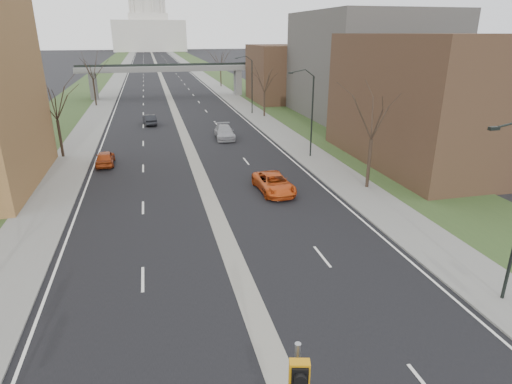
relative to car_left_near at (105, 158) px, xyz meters
name	(u,v)px	position (x,y,z in m)	size (l,w,h in m)	color
road_surface	(158,70)	(8.52, 115.93, -0.71)	(20.00, 600.00, 0.01)	black
median_strip	(158,70)	(8.52, 115.93, -0.72)	(1.20, 600.00, 0.02)	gray
sidewalk_right	(193,69)	(20.52, 115.93, -0.66)	(4.00, 600.00, 0.12)	gray
sidewalk_left	(122,70)	(-3.48, 115.93, -0.66)	(4.00, 600.00, 0.12)	gray
grass_verge_right	(210,69)	(26.52, 115.93, -0.67)	(8.00, 600.00, 0.10)	#2B421E
grass_verge_left	(104,71)	(-9.48, 115.93, -0.67)	(8.00, 600.00, 0.10)	#2B421E
commercial_block_near	(447,100)	(32.52, -6.07, 5.28)	(16.00, 20.00, 12.00)	#4D3524
commercial_block_mid	(367,66)	(36.52, 17.93, 6.78)	(18.00, 22.00, 15.00)	#55524D
commercial_block_far	(290,73)	(30.52, 35.93, 4.28)	(14.00, 14.00, 10.00)	#4D3524
pedestrian_bridge	(167,72)	(8.52, 45.93, 4.13)	(34.00, 3.00, 6.45)	slate
capitol	(148,23)	(8.52, 285.93, 17.88)	(48.00, 42.00, 55.75)	silver
streetlight_mid	(305,89)	(19.51, -2.07, 6.24)	(2.61, 0.20, 8.70)	black
streetlight_far	(247,68)	(19.51, 23.93, 6.24)	(2.61, 0.20, 8.70)	black
tree_left_b	(53,96)	(-4.48, 3.93, 5.51)	(6.75, 6.75, 8.81)	#382B21
tree_left_c	(91,64)	(-4.48, 37.93, 6.33)	(7.65, 7.65, 9.99)	#382B21
tree_right_a	(374,107)	(21.52, -12.07, 5.92)	(7.20, 7.20, 9.40)	#382B21
tree_right_b	(265,78)	(21.52, 20.93, 5.10)	(6.30, 6.30, 8.22)	#382B21
tree_right_c	(220,56)	(21.52, 60.93, 6.33)	(7.65, 7.65, 9.99)	#382B21
car_left_near	(105,158)	(0.00, 0.00, 0.00)	(1.69, 4.20, 1.43)	#993611
car_left_far	(150,120)	(4.44, 18.99, -0.01)	(1.48, 4.26, 1.40)	black
car_right_near	(274,183)	(13.80, -11.09, 0.02)	(2.44, 5.30, 1.47)	#C84915
car_right_mid	(224,132)	(13.15, 8.24, 0.06)	(2.18, 5.37, 1.56)	#95969C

